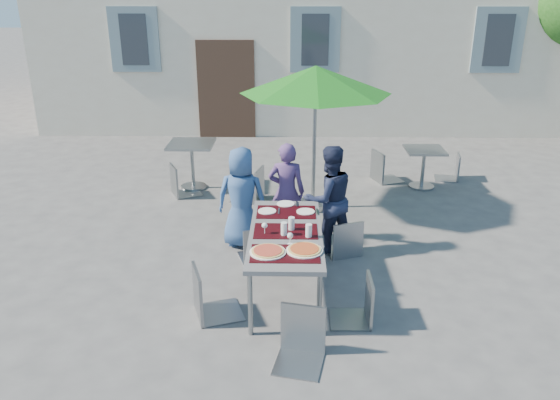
{
  "coord_description": "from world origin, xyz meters",
  "views": [
    {
      "loc": [
        -0.52,
        -4.99,
        3.27
      ],
      "look_at": [
        -0.65,
        1.41,
        0.77
      ],
      "focal_mm": 35.0,
      "sensor_mm": 36.0,
      "label": 1
    }
  ],
  "objects_px": {
    "child_0": "(242,198)",
    "cafe_table_0": "(192,156)",
    "chair_0": "(257,222)",
    "bg_chair_l_1": "(384,148)",
    "bg_chair_l_0": "(179,162)",
    "dining_table": "(286,236)",
    "chair_2": "(346,216)",
    "bg_chair_r_0": "(253,165)",
    "patio_umbrella": "(316,81)",
    "bg_chair_r_1": "(454,152)",
    "pizza_near_left": "(268,251)",
    "chair_5": "(302,305)",
    "chair_4": "(361,274)",
    "cafe_table_1": "(424,162)",
    "child_2": "(329,199)",
    "chair_3": "(206,263)",
    "pizza_near_right": "(304,250)",
    "chair_1": "(294,220)",
    "child_1": "(287,192)"
  },
  "relations": [
    {
      "from": "bg_chair_r_0",
      "to": "cafe_table_1",
      "type": "distance_m",
      "value": 2.99
    },
    {
      "from": "dining_table",
      "to": "chair_0",
      "type": "distance_m",
      "value": 0.83
    },
    {
      "from": "bg_chair_l_0",
      "to": "bg_chair_r_1",
      "type": "bearing_deg",
      "value": 10.69
    },
    {
      "from": "pizza_near_left",
      "to": "chair_5",
      "type": "bearing_deg",
      "value": -64.38
    },
    {
      "from": "pizza_near_right",
      "to": "chair_2",
      "type": "xyz_separation_m",
      "value": [
        0.56,
        1.4,
        -0.22
      ]
    },
    {
      "from": "child_2",
      "to": "chair_4",
      "type": "bearing_deg",
      "value": 74.78
    },
    {
      "from": "pizza_near_right",
      "to": "chair_1",
      "type": "distance_m",
      "value": 1.44
    },
    {
      "from": "chair_4",
      "to": "chair_2",
      "type": "bearing_deg",
      "value": 90.74
    },
    {
      "from": "chair_3",
      "to": "bg_chair_l_0",
      "type": "distance_m",
      "value": 3.76
    },
    {
      "from": "chair_1",
      "to": "cafe_table_1",
      "type": "height_order",
      "value": "chair_1"
    },
    {
      "from": "dining_table",
      "to": "patio_umbrella",
      "type": "bearing_deg",
      "value": 80.97
    },
    {
      "from": "bg_chair_r_1",
      "to": "child_1",
      "type": "bearing_deg",
      "value": -139.21
    },
    {
      "from": "patio_umbrella",
      "to": "child_0",
      "type": "bearing_deg",
      "value": -126.24
    },
    {
      "from": "patio_umbrella",
      "to": "cafe_table_1",
      "type": "relative_size",
      "value": 3.24
    },
    {
      "from": "chair_3",
      "to": "chair_4",
      "type": "distance_m",
      "value": 1.59
    },
    {
      "from": "chair_0",
      "to": "bg_chair_l_0",
      "type": "xyz_separation_m",
      "value": [
        -1.43,
        2.37,
        0.05
      ]
    },
    {
      "from": "pizza_near_right",
      "to": "cafe_table_1",
      "type": "height_order",
      "value": "pizza_near_right"
    },
    {
      "from": "pizza_near_left",
      "to": "child_2",
      "type": "distance_m",
      "value": 1.78
    },
    {
      "from": "chair_3",
      "to": "patio_umbrella",
      "type": "height_order",
      "value": "patio_umbrella"
    },
    {
      "from": "chair_2",
      "to": "bg_chair_l_0",
      "type": "relative_size",
      "value": 0.95
    },
    {
      "from": "chair_2",
      "to": "bg_chair_l_0",
      "type": "distance_m",
      "value": 3.36
    },
    {
      "from": "chair_3",
      "to": "pizza_near_left",
      "type": "bearing_deg",
      "value": -0.43
    },
    {
      "from": "chair_3",
      "to": "cafe_table_0",
      "type": "distance_m",
      "value": 4.06
    },
    {
      "from": "chair_2",
      "to": "chair_3",
      "type": "bearing_deg",
      "value": -137.49
    },
    {
      "from": "chair_2",
      "to": "chair_5",
      "type": "relative_size",
      "value": 0.96
    },
    {
      "from": "pizza_near_left",
      "to": "chair_0",
      "type": "relative_size",
      "value": 0.41
    },
    {
      "from": "chair_5",
      "to": "bg_chair_l_0",
      "type": "bearing_deg",
      "value": 114.32
    },
    {
      "from": "child_0",
      "to": "bg_chair_r_0",
      "type": "relative_size",
      "value": 1.32
    },
    {
      "from": "child_1",
      "to": "bg_chair_r_1",
      "type": "bearing_deg",
      "value": -135.02
    },
    {
      "from": "child_2",
      "to": "chair_4",
      "type": "xyz_separation_m",
      "value": [
        0.23,
        -1.69,
        -0.17
      ]
    },
    {
      "from": "dining_table",
      "to": "chair_2",
      "type": "distance_m",
      "value": 1.19
    },
    {
      "from": "chair_0",
      "to": "bg_chair_l_1",
      "type": "height_order",
      "value": "bg_chair_l_1"
    },
    {
      "from": "bg_chair_l_0",
      "to": "child_2",
      "type": "bearing_deg",
      "value": -40.46
    },
    {
      "from": "chair_0",
      "to": "chair_3",
      "type": "height_order",
      "value": "chair_3"
    },
    {
      "from": "child_0",
      "to": "bg_chair_r_0",
      "type": "bearing_deg",
      "value": -85.12
    },
    {
      "from": "child_2",
      "to": "bg_chair_r_1",
      "type": "bearing_deg",
      "value": -153.07
    },
    {
      "from": "pizza_near_left",
      "to": "child_1",
      "type": "height_order",
      "value": "child_1"
    },
    {
      "from": "chair_2",
      "to": "cafe_table_0",
      "type": "bearing_deg",
      "value": 133.51
    },
    {
      "from": "pizza_near_right",
      "to": "bg_chair_l_1",
      "type": "height_order",
      "value": "bg_chair_l_1"
    },
    {
      "from": "child_0",
      "to": "cafe_table_0",
      "type": "xyz_separation_m",
      "value": [
        -1.05,
        2.23,
        -0.1
      ]
    },
    {
      "from": "bg_chair_l_0",
      "to": "bg_chair_r_1",
      "type": "height_order",
      "value": "bg_chair_l_0"
    },
    {
      "from": "cafe_table_0",
      "to": "bg_chair_l_1",
      "type": "bearing_deg",
      "value": 7.5
    },
    {
      "from": "chair_2",
      "to": "bg_chair_r_0",
      "type": "xyz_separation_m",
      "value": [
        -1.32,
        1.97,
        0.06
      ]
    },
    {
      "from": "bg_chair_r_0",
      "to": "bg_chair_l_0",
      "type": "bearing_deg",
      "value": 170.18
    },
    {
      "from": "patio_umbrella",
      "to": "bg_chair_r_0",
      "type": "relative_size",
      "value": 2.19
    },
    {
      "from": "chair_0",
      "to": "cafe_table_1",
      "type": "bearing_deg",
      "value": 46.11
    },
    {
      "from": "patio_umbrella",
      "to": "cafe_table_0",
      "type": "bearing_deg",
      "value": 157.08
    },
    {
      "from": "child_2",
      "to": "bg_chair_l_1",
      "type": "bearing_deg",
      "value": -135.68
    },
    {
      "from": "chair_0",
      "to": "bg_chair_l_0",
      "type": "distance_m",
      "value": 2.77
    },
    {
      "from": "cafe_table_1",
      "to": "bg_chair_r_1",
      "type": "bearing_deg",
      "value": 35.09
    }
  ]
}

